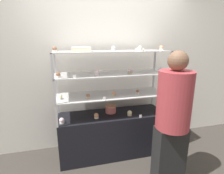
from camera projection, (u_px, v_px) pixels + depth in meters
ground_plane at (112, 152)px, 2.78m from camera, size 20.00×20.00×0.00m
back_wall at (106, 68)px, 2.82m from camera, size 8.00×0.05×2.60m
display_base at (112, 134)px, 2.70m from camera, size 1.57×0.49×0.66m
display_riser_lower at (112, 95)px, 2.54m from camera, size 1.57×0.49×0.31m
display_riser_middle at (112, 74)px, 2.46m from camera, size 1.57×0.49×0.31m
display_riser_upper at (112, 52)px, 2.38m from camera, size 1.57×0.49×0.31m
layer_cake_centerpiece at (111, 109)px, 2.65m from camera, size 0.17×0.17×0.12m
sheet_cake_frosted at (81, 49)px, 2.22m from camera, size 0.24×0.15×0.06m
cupcake_0 at (62, 121)px, 2.31m from camera, size 0.07×0.07×0.08m
cupcake_1 at (96, 116)px, 2.46m from camera, size 0.07×0.07×0.08m
cupcake_2 at (130, 113)px, 2.55m from camera, size 0.07×0.07×0.08m
cupcake_3 at (158, 109)px, 2.71m from camera, size 0.07×0.07×0.08m
price_tag_0 at (140, 116)px, 2.48m from camera, size 0.04×0.00×0.04m
cupcake_4 at (60, 97)px, 2.31m from camera, size 0.05×0.05×0.06m
cupcake_5 at (88, 96)px, 2.35m from camera, size 0.05×0.05×0.06m
cupcake_6 at (114, 94)px, 2.47m from camera, size 0.05×0.05×0.06m
cupcake_7 at (138, 92)px, 2.56m from camera, size 0.05×0.05×0.06m
cupcake_8 at (160, 90)px, 2.63m from camera, size 0.05×0.05×0.06m
price_tag_1 at (104, 98)px, 2.28m from camera, size 0.04×0.00×0.04m
cupcake_9 at (58, 75)px, 2.16m from camera, size 0.06×0.06×0.07m
cupcake_10 at (97, 73)px, 2.31m from camera, size 0.06×0.06×0.07m
cupcake_11 at (130, 71)px, 2.46m from camera, size 0.06×0.06×0.07m
cupcake_12 at (160, 70)px, 2.55m from camera, size 0.06×0.06×0.07m
price_tag_2 at (75, 77)px, 2.11m from camera, size 0.04×0.00×0.04m
cupcake_13 at (55, 49)px, 2.11m from camera, size 0.05×0.05×0.07m
cupcake_14 at (114, 49)px, 2.32m from camera, size 0.05×0.05×0.07m
cupcake_15 at (140, 48)px, 2.38m from camera, size 0.05×0.05×0.07m
cupcake_16 at (161, 48)px, 2.50m from camera, size 0.05×0.05×0.07m
price_tag_3 at (141, 50)px, 2.23m from camera, size 0.04×0.00×0.04m
donut_glazed at (140, 49)px, 2.43m from camera, size 0.12×0.12×0.04m
customer_figure at (172, 118)px, 1.98m from camera, size 0.38×0.38×1.63m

